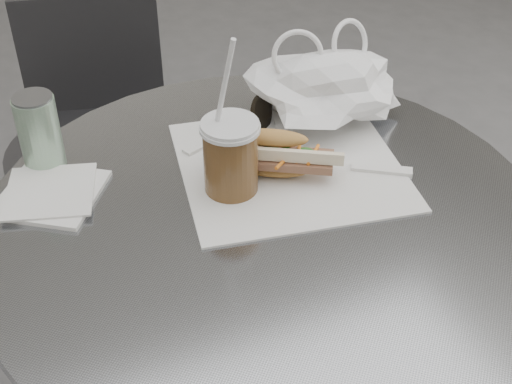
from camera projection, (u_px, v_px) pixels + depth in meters
name	position (u px, v px, depth m)	size (l,w,h in m)	color
cafe_table	(263.00, 346.00, 1.12)	(0.76, 0.76, 0.74)	slate
chair_far	(106.00, 190.00, 1.65)	(0.40, 0.43, 0.75)	#323234
sandwich_paper	(290.00, 166.00, 1.03)	(0.31, 0.29, 0.00)	white
banh_mi	(273.00, 154.00, 1.00)	(0.21, 0.18, 0.07)	#AD7941
iced_coffee	(231.00, 156.00, 0.96)	(0.08, 0.08, 0.23)	brown
sunglasses	(270.00, 105.00, 1.13)	(0.12, 0.10, 0.06)	black
plastic_bag	(328.00, 90.00, 1.10)	(0.22, 0.17, 0.11)	white
napkin_stack	(51.00, 193.00, 0.98)	(0.18, 0.18, 0.01)	white
drink_can	(39.00, 132.00, 1.00)	(0.06, 0.06, 0.11)	#538E5D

